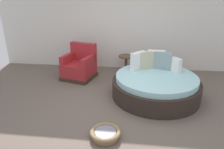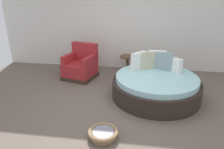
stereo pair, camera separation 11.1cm
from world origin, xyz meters
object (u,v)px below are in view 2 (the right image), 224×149
(red_armchair, at_px, (81,66))
(side_table, at_px, (127,59))
(pet_basket, at_px, (103,133))
(round_daybed, at_px, (156,85))

(red_armchair, xyz_separation_m, side_table, (1.26, 0.56, 0.10))
(red_armchair, height_order, pet_basket, red_armchair)
(round_daybed, bearing_deg, red_armchair, 156.17)
(round_daybed, height_order, pet_basket, round_daybed)
(round_daybed, xyz_separation_m, pet_basket, (-0.93, -1.61, -0.20))
(pet_basket, bearing_deg, red_armchair, 113.51)
(red_armchair, bearing_deg, round_daybed, -23.83)
(red_armchair, xyz_separation_m, pet_basket, (1.09, -2.50, -0.26))
(pet_basket, xyz_separation_m, side_table, (0.17, 3.06, 0.35))
(round_daybed, bearing_deg, pet_basket, -119.99)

